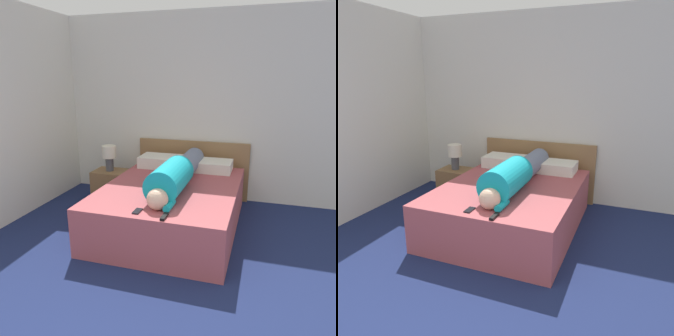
% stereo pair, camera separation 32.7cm
% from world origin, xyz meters
% --- Properties ---
extents(wall_back, '(5.47, 0.06, 2.60)m').
position_xyz_m(wall_back, '(0.00, 3.88, 1.30)').
color(wall_back, silver).
rests_on(wall_back, ground_plane).
extents(bed, '(1.51, 1.95, 0.52)m').
position_xyz_m(bed, '(-0.21, 2.72, 0.26)').
color(bed, '#A84C51').
rests_on(bed, ground_plane).
extents(headboard, '(1.63, 0.04, 0.84)m').
position_xyz_m(headboard, '(-0.21, 3.81, 0.42)').
color(headboard, olive).
rests_on(headboard, ground_plane).
extents(nightstand, '(0.45, 0.37, 0.45)m').
position_xyz_m(nightstand, '(-1.28, 3.27, 0.23)').
color(nightstand, brown).
rests_on(nightstand, ground_plane).
extents(table_lamp, '(0.19, 0.19, 0.36)m').
position_xyz_m(table_lamp, '(-1.28, 3.27, 0.68)').
color(table_lamp, '#4C4C51').
rests_on(table_lamp, nightstand).
extents(person_lying, '(0.35, 1.75, 0.35)m').
position_xyz_m(person_lying, '(-0.14, 2.69, 0.67)').
color(person_lying, '#DBB293').
rests_on(person_lying, bed).
extents(pillow_near_headboard, '(0.57, 0.39, 0.15)m').
position_xyz_m(pillow_near_headboard, '(-0.58, 3.46, 0.60)').
color(pillow_near_headboard, silver).
rests_on(pillow_near_headboard, bed).
extents(pillow_second, '(0.54, 0.39, 0.14)m').
position_xyz_m(pillow_second, '(0.13, 3.46, 0.59)').
color(pillow_second, silver).
rests_on(pillow_second, bed).
extents(tv_remote, '(0.04, 0.15, 0.02)m').
position_xyz_m(tv_remote, '(-0.02, 1.83, 0.53)').
color(tv_remote, black).
rests_on(tv_remote, bed).
extents(cell_phone, '(0.06, 0.13, 0.01)m').
position_xyz_m(cell_phone, '(-0.30, 1.89, 0.53)').
color(cell_phone, black).
rests_on(cell_phone, bed).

